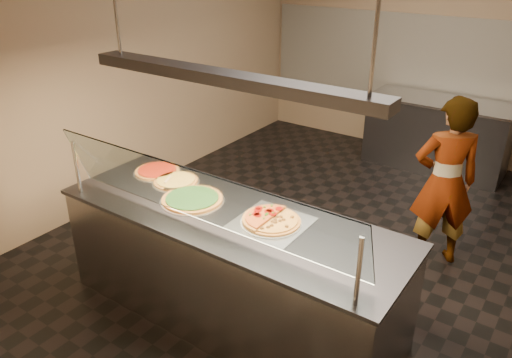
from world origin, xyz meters
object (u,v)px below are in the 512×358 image
Objects in this scene: pizza_spinach at (193,199)px; pizza_cheese at (176,181)px; pizza_tomato at (158,171)px; half_pizza_pepperoni at (260,215)px; worker at (445,183)px; sneeze_guard at (196,196)px; prep_table at (437,134)px; heat_lamp_housing at (225,78)px; perforated_tray at (272,222)px; half_pizza_sausage at (283,224)px; pizza_spatula at (171,182)px; serving_counter at (230,266)px.

pizza_spinach reaches higher than pizza_cheese.
pizza_spinach reaches higher than pizza_tomato.
half_pizza_pepperoni is 0.26× the size of worker.
prep_table is at bearing 84.51° from sneeze_guard.
pizza_tomato is 0.18× the size of heat_lamp_housing.
pizza_cheese is at bearing 143.03° from sneeze_guard.
perforated_tray is 0.10m from half_pizza_pepperoni.
heat_lamp_housing is (-1.09, -1.75, 1.15)m from worker.
prep_table is at bearing 87.26° from half_pizza_pepperoni.
half_pizza_sausage is at bearing -5.40° from pizza_cheese.
pizza_cheese is (-1.03, 0.10, 0.01)m from perforated_tray.
worker reaches higher than pizza_spinach.
half_pizza_sausage reaches higher than prep_table.
half_pizza_sausage reaches higher than pizza_spinach.
perforated_tray is at bearing -7.04° from pizza_tomato.
worker reaches higher than sneeze_guard.
prep_table is at bearing 88.75° from perforated_tray.
half_pizza_pepperoni reaches higher than perforated_tray.
pizza_cheese is 0.17× the size of heat_lamp_housing.
sneeze_guard is 1.17m from pizza_tomato.
half_pizza_sausage is at bearing 4.67° from pizza_spinach.
sneeze_guard reaches higher than pizza_cheese.
pizza_spinach is at bearing -20.45° from pizza_tomato.
pizza_cheese is at bearing 152.95° from pizza_spinach.
pizza_spatula is at bearing 178.13° from half_pizza_sausage.
half_pizza_sausage is at bearing -1.03° from half_pizza_pepperoni.
pizza_cheese is at bearing 174.19° from perforated_tray.
perforated_tray is at bearing -5.81° from pizza_cheese.
pizza_spatula reaches higher than pizza_tomato.
pizza_cheese is at bearing 174.60° from half_pizza_sausage.
pizza_spinach is 0.31× the size of worker.
serving_counter and prep_table have the same top height.
worker is 0.70× the size of heat_lamp_housing.
pizza_cheese is at bearing -11.58° from pizza_tomato.
pizza_cheese is at bearing 173.67° from half_pizza_pepperoni.
perforated_tray is at bearing 52.28° from sneeze_guard.
half_pizza_pepperoni is 0.18× the size of heat_lamp_housing.
pizza_cheese is (-1.12, 0.11, -0.01)m from half_pizza_sausage.
worker is at bearing 41.18° from pizza_cheese.
perforated_tray is 0.10m from half_pizza_sausage.
pizza_spatula reaches higher than serving_counter.
pizza_tomato is 0.26× the size of worker.
perforated_tray is 1.28× the size of pizza_cheese.
perforated_tray is 1.22× the size of half_pizza_sausage.
perforated_tray is 3.88m from prep_table.
half_pizza_sausage is 0.79m from pizza_spinach.
half_pizza_sausage is 0.83× the size of pizza_spinach.
pizza_tomato is 0.30m from pizza_spatula.
heat_lamp_housing is (-0.23, -0.08, 0.99)m from half_pizza_pepperoni.
half_pizza_sausage is 0.18× the size of heat_lamp_housing.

